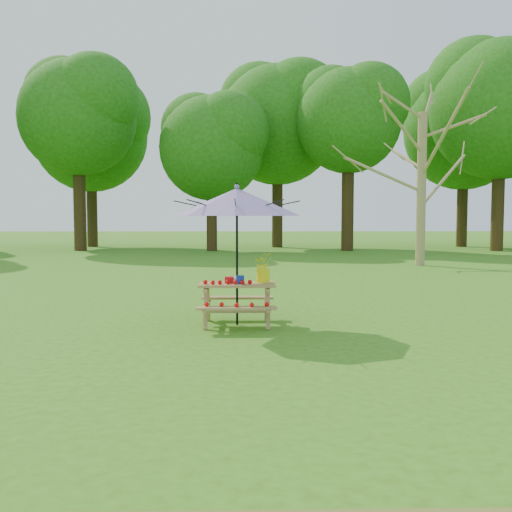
{
  "coord_description": "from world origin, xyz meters",
  "views": [
    {
      "loc": [
        -1.8,
        -5.43,
        1.73
      ],
      "look_at": [
        -1.62,
        3.54,
        1.1
      ],
      "focal_mm": 40.0,
      "sensor_mm": 36.0,
      "label": 1
    }
  ],
  "objects_px": {
    "bare_tree": "(424,48)",
    "flower_bucket": "(263,267)",
    "patio_umbrella": "(237,202)",
    "picnic_table": "(237,305)"
  },
  "relations": [
    {
      "from": "bare_tree",
      "to": "flower_bucket",
      "type": "distance_m",
      "value": 13.91
    },
    {
      "from": "bare_tree",
      "to": "patio_umbrella",
      "type": "bearing_deg",
      "value": -119.97
    },
    {
      "from": "bare_tree",
      "to": "patio_umbrella",
      "type": "relative_size",
      "value": 5.48
    },
    {
      "from": "flower_bucket",
      "to": "bare_tree",
      "type": "bearing_deg",
      "value": 61.43
    },
    {
      "from": "flower_bucket",
      "to": "patio_umbrella",
      "type": "bearing_deg",
      "value": -163.86
    },
    {
      "from": "bare_tree",
      "to": "patio_umbrella",
      "type": "height_order",
      "value": "bare_tree"
    },
    {
      "from": "patio_umbrella",
      "to": "flower_bucket",
      "type": "height_order",
      "value": "patio_umbrella"
    },
    {
      "from": "bare_tree",
      "to": "picnic_table",
      "type": "relative_size",
      "value": 9.34
    },
    {
      "from": "patio_umbrella",
      "to": "flower_bucket",
      "type": "distance_m",
      "value": 1.11
    },
    {
      "from": "bare_tree",
      "to": "patio_umbrella",
      "type": "xyz_separation_m",
      "value": [
        -6.28,
        -10.89,
        -5.54
      ]
    }
  ]
}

